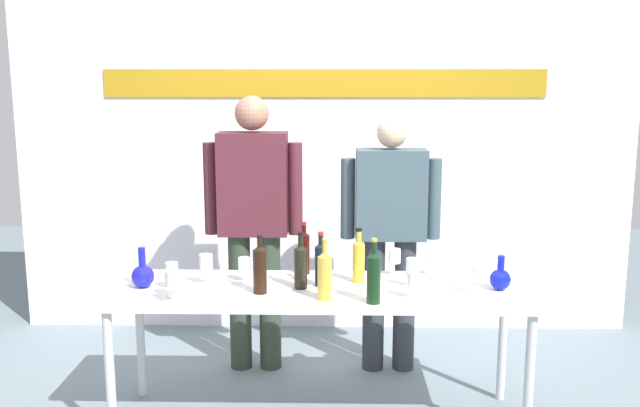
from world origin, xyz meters
The scene contains 24 objects.
back_wall centered at (0.00, 1.50, 1.50)m, with size 4.54×0.11×3.00m.
display_table centered at (0.00, 0.00, 0.70)m, with size 2.25×0.65×0.77m.
decanter_blue_left centered at (-0.95, -0.02, 0.84)m, with size 0.12×0.12×0.22m.
decanter_blue_right centered at (0.96, -0.02, 0.83)m, with size 0.11×0.11×0.19m.
presenter_left centered at (-0.43, 0.70, 1.02)m, with size 0.62×0.22×1.77m.
presenter_right centered at (0.43, 0.70, 0.94)m, with size 0.63×0.22×1.64m.
wine_bottle_0 centered at (0.03, -0.21, 0.90)m, with size 0.07×0.07×0.32m.
wine_bottle_1 centered at (-0.31, -0.11, 0.90)m, with size 0.07×0.07×0.31m.
wine_bottle_2 centered at (-0.09, 0.27, 0.90)m, with size 0.06×0.06×0.30m.
wine_bottle_3 centered at (-0.10, -0.02, 0.90)m, with size 0.07×0.07×0.31m.
wine_bottle_4 centered at (0.21, 0.10, 0.90)m, with size 0.07×0.07×0.30m.
wine_bottle_5 centered at (0.28, -0.26, 0.91)m, with size 0.07×0.07×0.33m.
wine_bottle_6 centered at (0.01, 0.03, 0.90)m, with size 0.07×0.07×0.30m.
wine_glass_left_0 centered at (-0.75, -0.17, 0.86)m, with size 0.06×0.06×0.15m.
wine_glass_left_1 centered at (-0.73, -0.27, 0.89)m, with size 0.07×0.07×0.16m.
wine_glass_left_2 centered at (-0.78, -0.05, 0.88)m, with size 0.07×0.07×0.15m.
wine_glass_left_3 centered at (-0.42, 0.10, 0.86)m, with size 0.06×0.06×0.14m.
wine_glass_left_4 centered at (-0.62, 0.04, 0.89)m, with size 0.07×0.07×0.17m.
wine_glass_right_0 centered at (0.50, 0.02, 0.88)m, with size 0.07×0.07×0.16m.
wine_glass_right_1 centered at (0.61, 0.16, 0.88)m, with size 0.06×0.06×0.16m.
wine_glass_right_2 centered at (0.63, 0.24, 0.87)m, with size 0.07×0.07×0.14m.
wine_glass_right_3 centered at (0.82, -0.11, 0.88)m, with size 0.06×0.06×0.15m.
wine_glass_right_4 centered at (0.42, 0.24, 0.87)m, with size 0.07×0.07×0.15m.
wine_glass_right_5 centered at (0.48, -0.18, 0.86)m, with size 0.06×0.06×0.14m.
Camera 1 is at (0.08, -3.54, 1.87)m, focal length 38.53 mm.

